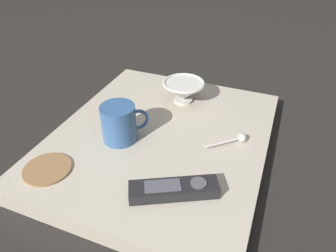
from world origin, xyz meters
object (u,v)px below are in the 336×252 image
coffee_mug (120,123)px  drink_coaster (47,169)px  cereal_bowl (184,90)px  tv_remote_near (174,189)px  teaspoon (238,139)px

coffee_mug → drink_coaster: (-0.10, -0.17, -0.05)m
cereal_bowl → tv_remote_near: bearing=-74.0°
teaspoon → drink_coaster: size_ratio=0.82×
tv_remote_near → drink_coaster: 0.30m
cereal_bowl → tv_remote_near: 0.38m
cereal_bowl → drink_coaster: size_ratio=1.17×
tv_remote_near → teaspoon: bearing=68.1°
tv_remote_near → drink_coaster: size_ratio=1.72×
cereal_bowl → coffee_mug: (-0.09, -0.24, 0.01)m
drink_coaster → coffee_mug: bearing=58.7°
cereal_bowl → drink_coaster: 0.45m
cereal_bowl → tv_remote_near: size_ratio=0.68×
cereal_bowl → teaspoon: cereal_bowl is taller
cereal_bowl → coffee_mug: bearing=-110.7°
coffee_mug → drink_coaster: bearing=-121.3°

